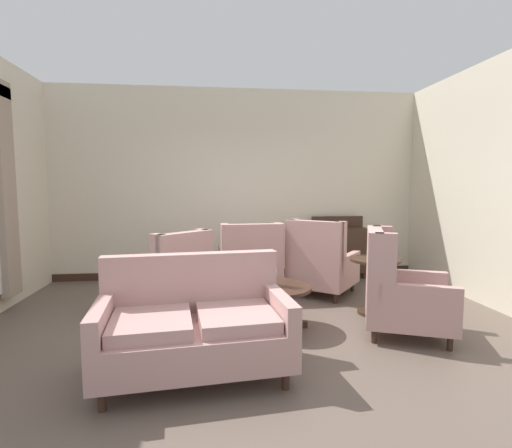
% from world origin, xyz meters
% --- Properties ---
extents(ground, '(8.54, 8.54, 0.00)m').
position_xyz_m(ground, '(0.00, 0.00, 0.00)').
color(ground, brown).
extents(wall_back, '(6.26, 0.08, 3.12)m').
position_xyz_m(wall_back, '(0.00, 2.71, 1.56)').
color(wall_back, beige).
rests_on(wall_back, ground).
extents(wall_right, '(0.08, 3.80, 3.12)m').
position_xyz_m(wall_right, '(3.05, 0.81, 1.56)').
color(wall_right, beige).
rests_on(wall_right, ground).
extents(baseboard_back, '(6.10, 0.03, 0.12)m').
position_xyz_m(baseboard_back, '(0.00, 2.66, 0.06)').
color(baseboard_back, '#382319').
rests_on(baseboard_back, ground).
extents(coffee_table, '(0.80, 0.80, 0.47)m').
position_xyz_m(coffee_table, '(0.20, 0.24, 0.37)').
color(coffee_table, '#382319').
rests_on(coffee_table, ground).
extents(porcelain_vase, '(0.15, 0.15, 0.37)m').
position_xyz_m(porcelain_vase, '(0.16, 0.26, 0.64)').
color(porcelain_vase, beige).
rests_on(porcelain_vase, coffee_table).
extents(settee, '(1.58, 1.00, 0.94)m').
position_xyz_m(settee, '(-0.61, -0.69, 0.40)').
color(settee, tan).
rests_on(settee, ground).
extents(armchair_foreground_right, '(1.06, 1.01, 1.09)m').
position_xyz_m(armchair_foreground_right, '(1.44, -0.08, 0.45)').
color(armchair_foreground_right, tan).
rests_on(armchair_foreground_right, ground).
extents(armchair_back_corner, '(1.16, 1.16, 0.98)m').
position_xyz_m(armchair_back_corner, '(-0.96, 1.13, 0.42)').
color(armchair_back_corner, tan).
rests_on(armchair_back_corner, ground).
extents(armchair_near_sideboard, '(0.87, 0.93, 1.03)m').
position_xyz_m(armchair_near_sideboard, '(0.07, 1.63, 0.43)').
color(armchair_near_sideboard, tan).
rests_on(armchair_near_sideboard, ground).
extents(armchair_beside_settee, '(1.15, 1.16, 1.07)m').
position_xyz_m(armchair_beside_settee, '(1.05, 1.41, 0.44)').
color(armchair_beside_settee, tan).
rests_on(armchair_beside_settee, ground).
extents(side_table, '(0.60, 0.60, 0.67)m').
position_xyz_m(side_table, '(1.47, 0.57, 0.41)').
color(side_table, '#382319').
rests_on(side_table, ground).
extents(sideboard, '(0.89, 0.34, 1.02)m').
position_xyz_m(sideboard, '(1.66, 2.42, 0.48)').
color(sideboard, '#382319').
rests_on(sideboard, ground).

